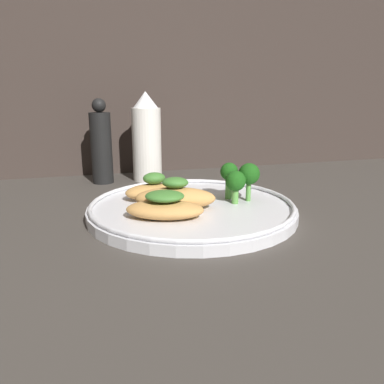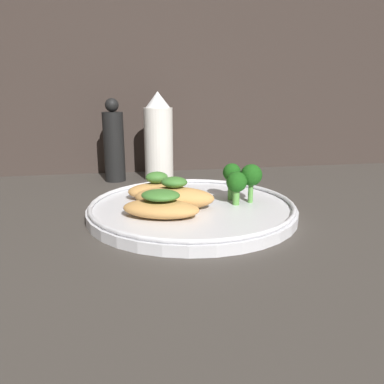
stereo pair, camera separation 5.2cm
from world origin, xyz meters
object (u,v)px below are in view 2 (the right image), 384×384
broccoli_bunch (241,178)px  pepper_grinder (114,144)px  plate (192,208)px  sauce_bottle (159,138)px

broccoli_bunch → pepper_grinder: 30.29cm
plate → pepper_grinder: bearing=115.2°
pepper_grinder → broccoli_bunch: bearing=-51.9°
sauce_bottle → pepper_grinder: 8.85cm
plate → pepper_grinder: pepper_grinder is taller
broccoli_bunch → sauce_bottle: sauce_bottle is taller
plate → pepper_grinder: (-11.32, 24.03, 6.39)cm
plate → broccoli_bunch: 8.40cm
sauce_bottle → pepper_grinder: sauce_bottle is taller
broccoli_bunch → sauce_bottle: size_ratio=0.33×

